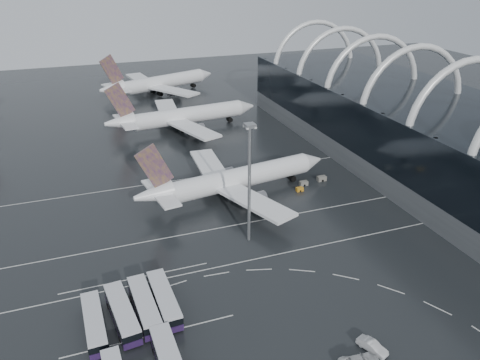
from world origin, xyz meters
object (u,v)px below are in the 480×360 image
object	(u,v)px
airliner_gate_c	(158,83)
floodlight_mast	(249,170)
airliner_main	(233,180)
van_curve_c	(372,346)
bus_row_near_d	(164,300)
gse_cart_belly_a	(300,189)
bus_row_near_c	(144,306)
gse_cart_belly_b	(304,183)
bus_row_near_a	(94,323)
gse_cart_belly_d	(322,178)
airliner_gate_b	(181,117)
bus_row_near_b	(122,313)

from	to	relation	value
airliner_gate_c	floodlight_mast	size ratio (longest dim) A/B	2.10
airliner_main	van_curve_c	size ratio (longest dim) A/B	10.70
bus_row_near_d	gse_cart_belly_a	world-z (taller)	bus_row_near_d
bus_row_near_c	gse_cart_belly_b	world-z (taller)	bus_row_near_c
bus_row_near_a	gse_cart_belly_d	world-z (taller)	bus_row_near_a
airliner_main	bus_row_near_d	size ratio (longest dim) A/B	3.84
airliner_main	van_curve_c	bearing A→B (deg)	-95.98
airliner_gate_b	gse_cart_belly_b	world-z (taller)	airliner_gate_b
gse_cart_belly_a	gse_cart_belly_d	size ratio (longest dim) A/B	0.78
bus_row_near_b	gse_cart_belly_d	size ratio (longest dim) A/B	5.78
gse_cart_belly_d	floodlight_mast	bearing A→B (deg)	-144.42
bus_row_near_c	gse_cart_belly_d	xyz separation A→B (m)	(54.32, 36.88, -1.20)
floodlight_mast	airliner_gate_c	bearing A→B (deg)	87.76
airliner_main	bus_row_near_a	world-z (taller)	airliner_main
bus_row_near_b	bus_row_near_d	xyz separation A→B (m)	(7.22, 1.03, -0.00)
bus_row_near_a	gse_cart_belly_b	bearing A→B (deg)	-58.49
airliner_main	airliner_gate_b	distance (m)	54.80
floodlight_mast	bus_row_near_c	bearing A→B (deg)	-147.54
bus_row_near_d	gse_cart_belly_b	world-z (taller)	bus_row_near_d
bus_row_near_c	gse_cart_belly_b	bearing A→B (deg)	-56.38
bus_row_near_a	van_curve_c	distance (m)	44.08
airliner_gate_b	gse_cart_belly_a	distance (m)	60.82
gse_cart_belly_b	gse_cart_belly_d	world-z (taller)	gse_cart_belly_d
airliner_gate_b	floodlight_mast	size ratio (longest dim) A/B	2.11
airliner_gate_c	gse_cart_belly_d	distance (m)	107.74
bus_row_near_d	floodlight_mast	size ratio (longest dim) A/B	0.53
airliner_main	gse_cart_belly_a	bearing A→B (deg)	-19.95
airliner_gate_c	van_curve_c	bearing A→B (deg)	-110.04
van_curve_c	airliner_main	bearing A→B (deg)	70.97
bus_row_near_d	gse_cart_belly_a	distance (m)	53.63
gse_cart_belly_a	van_curve_c	bearing A→B (deg)	-104.97
airliner_main	airliner_gate_b	size ratio (longest dim) A/B	0.96
bus_row_near_b	gse_cart_belly_a	world-z (taller)	bus_row_near_b
bus_row_near_a	van_curve_c	xyz separation A→B (m)	(39.87, -18.77, -0.95)
airliner_main	airliner_gate_b	xyz separation A→B (m)	(-0.07, 54.79, 0.31)
bus_row_near_b	floodlight_mast	distance (m)	36.26
airliner_gate_c	gse_cart_belly_d	world-z (taller)	airliner_gate_c
van_curve_c	bus_row_near_b	bearing A→B (deg)	129.05
gse_cart_belly_b	airliner_gate_c	bearing A→B (deg)	99.91
airliner_gate_c	bus_row_near_b	xyz separation A→B (m)	(-33.69, -142.34, -3.20)
airliner_gate_b	bus_row_near_c	bearing A→B (deg)	-114.33
airliner_gate_c	airliner_main	bearing A→B (deg)	-111.35
bus_row_near_a	van_curve_c	world-z (taller)	bus_row_near_a
airliner_gate_b	airliner_main	bearing A→B (deg)	-96.92
van_curve_c	gse_cart_belly_d	bearing A→B (deg)	46.21
airliner_gate_b	floodlight_mast	xyz separation A→B (m)	(-3.53, -75.48, 11.69)
bus_row_near_b	floodlight_mast	world-z (taller)	floodlight_mast
gse_cart_belly_b	gse_cart_belly_d	size ratio (longest dim) A/B	0.91
bus_row_near_a	gse_cart_belly_a	distance (m)	64.27
gse_cart_belly_a	gse_cart_belly_d	world-z (taller)	gse_cart_belly_d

